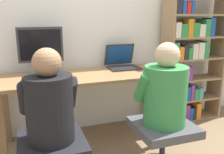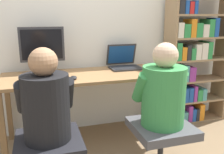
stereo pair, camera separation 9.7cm
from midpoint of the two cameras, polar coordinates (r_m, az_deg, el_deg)
wall_back at (r=2.89m, az=-8.59°, el=12.98°), size 10.00×0.05×2.60m
desk at (r=2.60m, az=-6.43°, el=-1.10°), size 1.75×0.66×0.75m
desktop_monitor at (r=2.65m, az=-16.98°, el=6.08°), size 0.45×0.19×0.48m
laptop at (r=2.86m, az=1.47°, el=3.18°), size 0.35×0.33×0.26m
keyboard at (r=2.36m, az=-16.50°, el=-0.82°), size 0.40×0.15×0.03m
computer_mouse_by_keyboard at (r=2.39m, az=-9.90°, el=-0.22°), size 0.06×0.11×0.03m
office_chair_right at (r=2.24m, az=10.20°, el=-14.83°), size 0.51×0.51×0.47m
person_at_monitor at (r=1.82m, az=-15.63°, el=-5.65°), size 0.41×0.35×0.67m
person_at_laptop at (r=2.06m, az=10.71°, el=-3.07°), size 0.43×0.36×0.68m
bookshelf at (r=3.26m, az=16.32°, el=3.36°), size 0.79×0.28×1.62m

